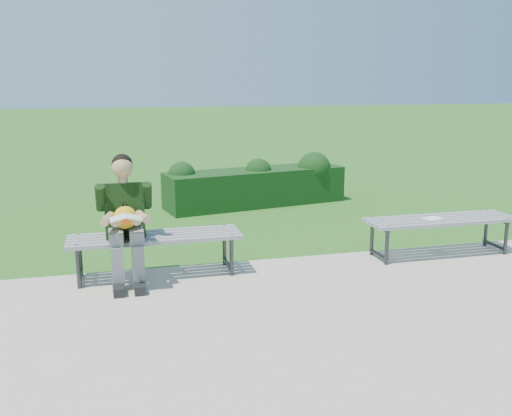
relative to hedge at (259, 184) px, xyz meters
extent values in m
plane|color=#367822|center=(-0.61, -3.04, -0.36)|extent=(80.00, 80.00, 0.00)
cube|color=#B5A89A|center=(-0.61, -4.79, -0.35)|extent=(30.00, 3.50, 0.02)
cube|color=#1A3713|center=(-0.05, 0.00, -0.06)|extent=(3.15, 1.33, 0.60)
sphere|color=#1A3713|center=(-1.31, -0.10, 0.21)|extent=(0.52, 0.52, 0.44)
sphere|color=#1A3713|center=(-0.01, -0.02, 0.21)|extent=(0.51, 0.51, 0.44)
sphere|color=#1A3713|center=(1.01, 0.07, 0.21)|extent=(0.67, 0.67, 0.57)
cube|color=slate|center=(-1.99, -3.50, 0.09)|extent=(1.80, 0.09, 0.04)
cube|color=slate|center=(-1.99, -3.40, 0.09)|extent=(1.80, 0.08, 0.04)
cube|color=slate|center=(-1.99, -3.30, 0.09)|extent=(1.80, 0.08, 0.04)
cube|color=slate|center=(-1.99, -3.19, 0.09)|extent=(1.80, 0.09, 0.04)
cube|color=slate|center=(-1.99, -3.09, 0.09)|extent=(1.80, 0.09, 0.04)
cylinder|color=#2D2D30|center=(-2.77, -3.49, -0.13)|extent=(0.04, 0.04, 0.41)
cylinder|color=#2D2D30|center=(-2.77, -3.11, -0.13)|extent=(0.04, 0.04, 0.41)
cylinder|color=#2D2D30|center=(-2.77, -3.30, 0.05)|extent=(0.04, 0.42, 0.04)
cylinder|color=#2D2D30|center=(-2.77, -3.30, -0.28)|extent=(0.04, 0.42, 0.04)
cylinder|color=gray|center=(-2.77, -3.50, 0.12)|extent=(0.02, 0.02, 0.01)
cylinder|color=gray|center=(-2.77, -3.09, 0.12)|extent=(0.02, 0.02, 0.01)
cylinder|color=#2D2D30|center=(-1.21, -3.49, -0.13)|extent=(0.04, 0.04, 0.41)
cylinder|color=#2D2D30|center=(-1.21, -3.11, -0.13)|extent=(0.04, 0.04, 0.41)
cylinder|color=#2D2D30|center=(-1.21, -3.30, 0.05)|extent=(0.04, 0.42, 0.04)
cylinder|color=#2D2D30|center=(-1.21, -3.30, -0.28)|extent=(0.04, 0.42, 0.04)
cylinder|color=gray|center=(-1.21, -3.50, 0.12)|extent=(0.02, 0.02, 0.01)
cylinder|color=gray|center=(-1.21, -3.09, 0.12)|extent=(0.02, 0.02, 0.01)
cube|color=slate|center=(1.34, -3.58, 0.09)|extent=(1.80, 0.08, 0.04)
cube|color=slate|center=(1.34, -3.47, 0.09)|extent=(1.80, 0.08, 0.04)
cube|color=slate|center=(1.34, -3.37, 0.09)|extent=(1.80, 0.08, 0.04)
cube|color=slate|center=(1.34, -3.26, 0.09)|extent=(1.80, 0.08, 0.04)
cube|color=slate|center=(1.34, -3.16, 0.09)|extent=(1.80, 0.09, 0.04)
cylinder|color=#2D2D30|center=(0.56, -3.56, -0.13)|extent=(0.04, 0.04, 0.41)
cylinder|color=#2D2D30|center=(0.56, -3.18, -0.13)|extent=(0.04, 0.04, 0.41)
cylinder|color=#2D2D30|center=(0.56, -3.37, 0.05)|extent=(0.04, 0.42, 0.04)
cylinder|color=#2D2D30|center=(0.56, -3.37, -0.28)|extent=(0.04, 0.42, 0.04)
cylinder|color=gray|center=(0.56, -3.58, 0.12)|extent=(0.02, 0.02, 0.01)
cylinder|color=gray|center=(0.56, -3.16, 0.12)|extent=(0.02, 0.02, 0.01)
cylinder|color=#2D2D30|center=(2.12, -3.56, -0.13)|extent=(0.04, 0.04, 0.41)
cylinder|color=#2D2D30|center=(2.12, -3.18, -0.13)|extent=(0.04, 0.04, 0.41)
cylinder|color=#2D2D30|center=(2.12, -3.37, 0.05)|extent=(0.04, 0.42, 0.04)
cylinder|color=#2D2D30|center=(2.12, -3.37, -0.28)|extent=(0.04, 0.42, 0.04)
cylinder|color=gray|center=(2.12, -3.58, 0.12)|extent=(0.02, 0.02, 0.01)
cylinder|color=gray|center=(2.12, -3.16, 0.12)|extent=(0.02, 0.02, 0.01)
cube|color=gray|center=(-2.39, -3.46, 0.18)|extent=(0.14, 0.42, 0.13)
cube|color=gray|center=(-2.19, -3.46, 0.18)|extent=(0.14, 0.42, 0.13)
cube|color=gray|center=(-2.39, -3.64, -0.11)|extent=(0.12, 0.13, 0.45)
cube|color=gray|center=(-2.19, -3.64, -0.11)|extent=(0.12, 0.13, 0.45)
cube|color=black|center=(-2.39, -3.74, -0.29)|extent=(0.11, 0.26, 0.09)
cube|color=black|center=(-2.19, -3.74, -0.29)|extent=(0.11, 0.26, 0.09)
cube|color=black|center=(-2.29, -3.26, 0.39)|extent=(0.40, 0.30, 0.59)
cylinder|color=tan|center=(-2.29, -3.28, 0.71)|extent=(0.10, 0.10, 0.08)
sphere|color=tan|center=(-2.29, -3.30, 0.84)|extent=(0.21, 0.21, 0.21)
sphere|color=black|center=(-2.29, -3.27, 0.87)|extent=(0.21, 0.21, 0.21)
cylinder|color=black|center=(-2.52, -3.36, 0.55)|extent=(0.10, 0.21, 0.30)
cylinder|color=black|center=(-2.06, -3.36, 0.55)|extent=(0.10, 0.21, 0.30)
cylinder|color=tan|center=(-2.46, -3.58, 0.38)|extent=(0.14, 0.31, 0.08)
cylinder|color=tan|center=(-2.12, -3.58, 0.38)|extent=(0.14, 0.31, 0.08)
sphere|color=tan|center=(-2.39, -3.74, 0.38)|extent=(0.09, 0.09, 0.09)
sphere|color=tan|center=(-2.19, -3.74, 0.38)|extent=(0.09, 0.09, 0.09)
sphere|color=yellow|center=(-2.29, -3.48, 0.36)|extent=(0.23, 0.23, 0.23)
cone|color=#DA5010|center=(-2.29, -3.59, 0.36)|extent=(0.07, 0.07, 0.07)
cone|color=black|center=(-2.31, -3.47, 0.49)|extent=(0.03, 0.04, 0.07)
cone|color=black|center=(-2.28, -3.46, 0.49)|extent=(0.03, 0.04, 0.06)
sphere|color=white|center=(-2.34, -3.57, 0.39)|extent=(0.04, 0.04, 0.04)
sphere|color=white|center=(-2.25, -3.57, 0.39)|extent=(0.04, 0.04, 0.04)
cube|color=white|center=(-2.37, -3.76, 0.43)|extent=(0.15, 0.20, 0.05)
cube|color=white|center=(-2.22, -3.76, 0.43)|extent=(0.15, 0.20, 0.05)
cube|color=white|center=(1.24, -3.37, 0.12)|extent=(0.26, 0.23, 0.01)
camera|label=1|loc=(-2.40, -9.16, 1.70)|focal=40.00mm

